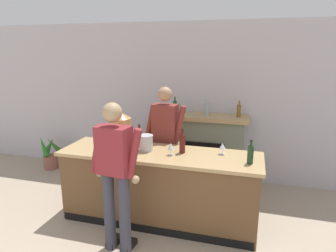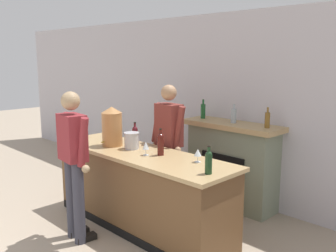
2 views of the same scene
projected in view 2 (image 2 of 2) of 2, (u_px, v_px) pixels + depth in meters
wall_back_panel at (228, 107)px, 5.57m from camera, size 12.00×0.07×2.75m
bar_counter at (140, 190)px, 4.66m from camera, size 2.63×0.78×0.97m
fireplace_stone at (232, 164)px, 5.33m from camera, size 1.45×0.52×1.50m
potted_plant_corner at (99, 152)px, 7.33m from camera, size 0.44×0.43×0.70m
person_customer at (74, 160)px, 4.23m from camera, size 0.66×0.34×1.74m
person_bartender at (169, 143)px, 5.05m from camera, size 0.66×0.33×1.76m
copper_dispenser at (112, 126)px, 4.86m from camera, size 0.27×0.31×0.51m
ice_bucket_steel at (132, 141)px, 4.71m from camera, size 0.19×0.19×0.21m
wine_bottle_merlot_tall at (161, 143)px, 4.39m from camera, size 0.08×0.08×0.32m
wine_bottle_rose_blush at (135, 134)px, 4.96m from camera, size 0.07×0.07×0.30m
wine_bottle_cabernet_heavy at (209, 161)px, 3.69m from camera, size 0.07×0.07×0.29m
wine_glass_by_dispenser at (198, 153)px, 4.10m from camera, size 0.08×0.08×0.15m
wine_glass_near_bucket at (146, 146)px, 4.39m from camera, size 0.08×0.08×0.16m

